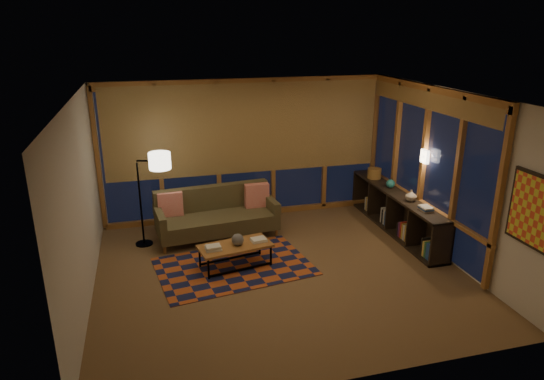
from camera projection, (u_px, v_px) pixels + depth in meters
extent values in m
cube|color=brown|center=(280.00, 272.00, 7.49)|extent=(5.50, 5.00, 0.01)
cube|color=white|center=(281.00, 96.00, 6.61)|extent=(5.50, 5.00, 0.01)
cube|color=beige|center=(245.00, 149.00, 9.34)|extent=(5.50, 0.01, 2.70)
cube|color=beige|center=(350.00, 268.00, 4.76)|extent=(5.50, 0.01, 2.70)
cube|color=beige|center=(80.00, 207.00, 6.38)|extent=(0.01, 5.00, 2.70)
cube|color=beige|center=(446.00, 175.00, 7.72)|extent=(0.01, 5.00, 2.70)
cube|color=#B24D1E|center=(234.00, 266.00, 7.65)|extent=(2.54, 1.88, 0.01)
sphere|color=black|center=(238.00, 239.00, 7.50)|extent=(0.26, 0.26, 0.19)
cylinder|color=#AA713C|center=(374.00, 173.00, 9.56)|extent=(0.33, 0.33, 0.20)
sphere|color=teal|center=(391.00, 184.00, 8.99)|extent=(0.20, 0.20, 0.16)
imported|color=tan|center=(411.00, 195.00, 8.31)|extent=(0.24, 0.24, 0.20)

